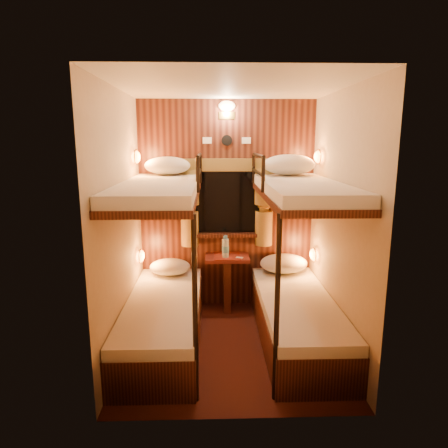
{
  "coord_description": "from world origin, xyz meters",
  "views": [
    {
      "loc": [
        -0.17,
        -3.55,
        1.95
      ],
      "look_at": [
        -0.06,
        0.15,
        1.17
      ],
      "focal_mm": 32.0,
      "sensor_mm": 36.0,
      "label": 1
    }
  ],
  "objects_px": {
    "bunk_left": "(163,289)",
    "bunk_right": "(297,287)",
    "bottle_right": "(226,248)",
    "bottle_left": "(225,247)",
    "table": "(227,276)"
  },
  "relations": [
    {
      "from": "bunk_left",
      "to": "bunk_right",
      "type": "distance_m",
      "value": 1.3
    },
    {
      "from": "bunk_right",
      "to": "bottle_right",
      "type": "xyz_separation_m",
      "value": [
        -0.67,
        0.72,
        0.2
      ]
    },
    {
      "from": "bunk_left",
      "to": "bottle_left",
      "type": "distance_m",
      "value": 1.04
    },
    {
      "from": "bunk_left",
      "to": "bottle_right",
      "type": "relative_size",
      "value": 7.4
    },
    {
      "from": "bunk_left",
      "to": "bottle_left",
      "type": "xyz_separation_m",
      "value": [
        0.62,
        0.82,
        0.19
      ]
    },
    {
      "from": "bunk_left",
      "to": "bunk_right",
      "type": "height_order",
      "value": "same"
    },
    {
      "from": "bottle_right",
      "to": "bunk_right",
      "type": "bearing_deg",
      "value": -47.21
    },
    {
      "from": "bunk_right",
      "to": "bottle_right",
      "type": "height_order",
      "value": "bunk_right"
    },
    {
      "from": "bunk_left",
      "to": "bottle_right",
      "type": "height_order",
      "value": "bunk_left"
    },
    {
      "from": "table",
      "to": "bottle_right",
      "type": "xyz_separation_m",
      "value": [
        -0.02,
        -0.06,
        0.35
      ]
    },
    {
      "from": "bunk_right",
      "to": "bottle_left",
      "type": "bearing_deg",
      "value": 129.59
    },
    {
      "from": "table",
      "to": "bottle_right",
      "type": "height_order",
      "value": "bottle_right"
    },
    {
      "from": "bunk_right",
      "to": "bottle_left",
      "type": "xyz_separation_m",
      "value": [
        -0.68,
        0.82,
        0.19
      ]
    },
    {
      "from": "bunk_left",
      "to": "table",
      "type": "relative_size",
      "value": 2.9
    },
    {
      "from": "bunk_left",
      "to": "bottle_right",
      "type": "distance_m",
      "value": 0.98
    }
  ]
}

